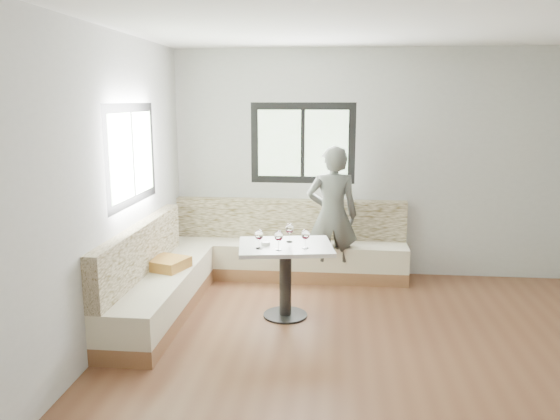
# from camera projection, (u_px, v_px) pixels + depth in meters

# --- Properties ---
(room) EXTENTS (5.01, 5.01, 2.81)m
(room) POSITION_uv_depth(u_px,v_px,m) (386.00, 197.00, 4.38)
(room) COLOR brown
(room) RESTS_ON ground
(banquette) EXTENTS (2.90, 2.80, 0.95)m
(banquette) POSITION_uv_depth(u_px,v_px,m) (237.00, 264.00, 6.26)
(banquette) COLOR brown
(banquette) RESTS_ON ground
(table) EXTENTS (1.02, 0.85, 0.76)m
(table) POSITION_uv_depth(u_px,v_px,m) (285.00, 263.00, 5.49)
(table) COLOR black
(table) RESTS_ON ground
(person) EXTENTS (0.63, 0.44, 1.66)m
(person) POSITION_uv_depth(u_px,v_px,m) (332.00, 216.00, 6.48)
(person) COLOR #51544E
(person) RESTS_ON ground
(olive_ramekin) EXTENTS (0.09, 0.09, 0.04)m
(olive_ramekin) POSITION_uv_depth(u_px,v_px,m) (266.00, 243.00, 5.43)
(olive_ramekin) COLOR white
(olive_ramekin) RESTS_ON table
(wine_glass_a) EXTENTS (0.09, 0.09, 0.19)m
(wine_glass_a) POSITION_uv_depth(u_px,v_px,m) (259.00, 235.00, 5.28)
(wine_glass_a) COLOR white
(wine_glass_a) RESTS_ON table
(wine_glass_b) EXTENTS (0.09, 0.09, 0.19)m
(wine_glass_b) POSITION_uv_depth(u_px,v_px,m) (279.00, 237.00, 5.24)
(wine_glass_b) COLOR white
(wine_glass_b) RESTS_ON table
(wine_glass_c) EXTENTS (0.09, 0.09, 0.19)m
(wine_glass_c) POSITION_uv_depth(u_px,v_px,m) (306.00, 235.00, 5.29)
(wine_glass_c) COLOR white
(wine_glass_c) RESTS_ON table
(wine_glass_d) EXTENTS (0.09, 0.09, 0.19)m
(wine_glass_d) POSITION_uv_depth(u_px,v_px,m) (289.00, 229.00, 5.53)
(wine_glass_d) COLOR white
(wine_glass_d) RESTS_ON table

